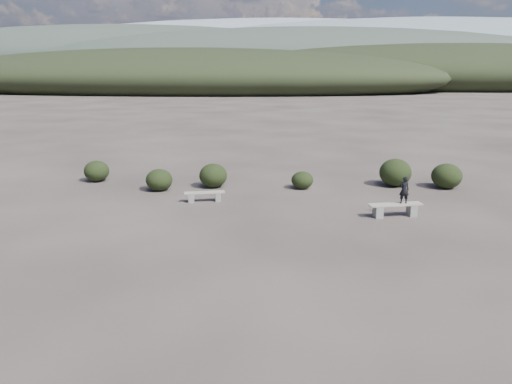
# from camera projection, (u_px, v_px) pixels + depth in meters

# --- Properties ---
(ground) EXTENTS (1200.00, 1200.00, 0.00)m
(ground) POSITION_uv_depth(u_px,v_px,m) (273.00, 262.00, 13.80)
(ground) COLOR #322B27
(ground) RESTS_ON ground
(bench_left) EXTENTS (1.64, 0.73, 0.40)m
(bench_left) POSITION_uv_depth(u_px,v_px,m) (205.00, 196.00, 19.85)
(bench_left) COLOR slate
(bench_left) RESTS_ON ground
(bench_right) EXTENTS (1.98, 0.87, 0.48)m
(bench_right) POSITION_uv_depth(u_px,v_px,m) (395.00, 209.00, 17.88)
(bench_right) COLOR slate
(bench_right) RESTS_ON ground
(seated_person) EXTENTS (0.38, 0.27, 0.98)m
(seated_person) POSITION_uv_depth(u_px,v_px,m) (404.00, 190.00, 17.76)
(seated_person) COLOR black
(seated_person) RESTS_ON bench_right
(shrub_a) EXTENTS (1.15, 1.15, 0.94)m
(shrub_a) POSITION_uv_depth(u_px,v_px,m) (159.00, 180.00, 21.58)
(shrub_a) COLOR black
(shrub_a) RESTS_ON ground
(shrub_b) EXTENTS (1.24, 1.24, 1.06)m
(shrub_b) POSITION_uv_depth(u_px,v_px,m) (213.00, 176.00, 22.14)
(shrub_b) COLOR black
(shrub_b) RESTS_ON ground
(shrub_c) EXTENTS (0.96, 0.96, 0.77)m
(shrub_c) POSITION_uv_depth(u_px,v_px,m) (302.00, 180.00, 21.91)
(shrub_c) COLOR black
(shrub_c) RESTS_ON ground
(shrub_d) EXTENTS (1.41, 1.41, 1.24)m
(shrub_d) POSITION_uv_depth(u_px,v_px,m) (395.00, 173.00, 22.34)
(shrub_d) COLOR black
(shrub_d) RESTS_ON ground
(shrub_e) EXTENTS (1.32, 1.32, 1.10)m
(shrub_e) POSITION_uv_depth(u_px,v_px,m) (447.00, 176.00, 21.97)
(shrub_e) COLOR black
(shrub_e) RESTS_ON ground
(shrub_f) EXTENTS (1.15, 1.15, 0.97)m
(shrub_f) POSITION_uv_depth(u_px,v_px,m) (97.00, 171.00, 23.29)
(shrub_f) COLOR black
(shrub_f) RESTS_ON ground
(mountain_ridges) EXTENTS (500.00, 400.00, 56.00)m
(mountain_ridges) POSITION_uv_depth(u_px,v_px,m) (290.00, 56.00, 338.95)
(mountain_ridges) COLOR black
(mountain_ridges) RESTS_ON ground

